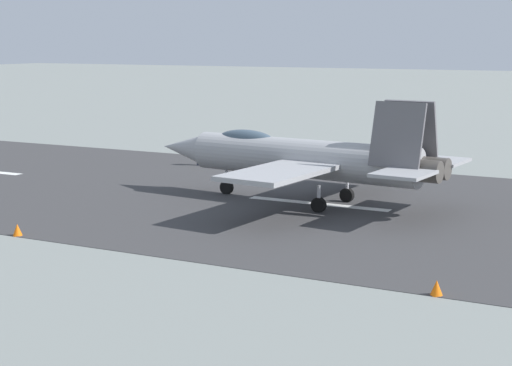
{
  "coord_description": "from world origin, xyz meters",
  "views": [
    {
      "loc": [
        -15.95,
        39.7,
        8.65
      ],
      "look_at": [
        0.97,
        6.88,
        2.2
      ],
      "focal_mm": 57.66,
      "sensor_mm": 36.0,
      "label": 1
    }
  ],
  "objects": [
    {
      "name": "fighter_jet",
      "position": [
        1.74,
        0.16,
        2.5
      ],
      "size": [
        17.72,
        15.14,
        5.7
      ],
      "color": "#9D9DA1",
      "rests_on": "ground"
    },
    {
      "name": "ground_plane",
      "position": [
        0.0,
        0.0,
        0.0
      ],
      "size": [
        400.0,
        400.0,
        0.0
      ],
      "primitive_type": "plane",
      "color": "gray"
    },
    {
      "name": "crew_person",
      "position": [
        13.5,
        -8.84,
        0.86
      ],
      "size": [
        0.38,
        0.68,
        1.72
      ],
      "color": "#1E2338",
      "rests_on": "ground"
    },
    {
      "name": "runway_strip",
      "position": [
        -0.02,
        0.0,
        0.01
      ],
      "size": [
        240.0,
        26.0,
        0.02
      ],
      "color": "#383839",
      "rests_on": "ground"
    },
    {
      "name": "marker_cone_mid",
      "position": [
        9.93,
        12.8,
        0.28
      ],
      "size": [
        0.44,
        0.44,
        0.55
      ],
      "primitive_type": "cone",
      "color": "orange",
      "rests_on": "ground"
    },
    {
      "name": "marker_cone_near",
      "position": [
        -9.04,
        12.8,
        0.28
      ],
      "size": [
        0.44,
        0.44,
        0.55
      ],
      "primitive_type": "cone",
      "color": "orange",
      "rests_on": "ground"
    }
  ]
}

